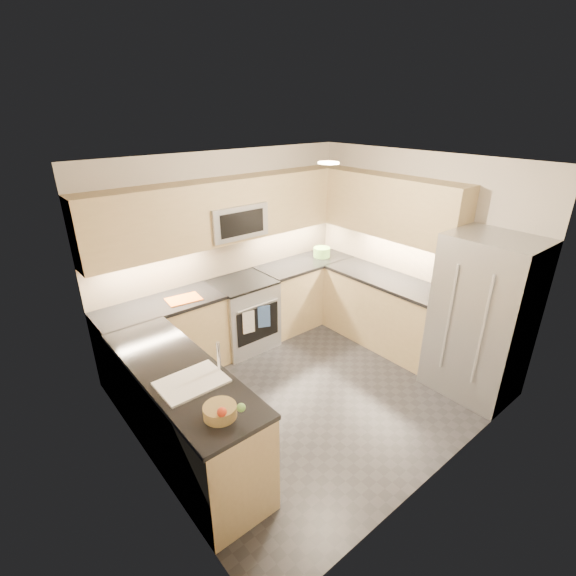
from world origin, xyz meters
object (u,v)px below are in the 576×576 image
(microwave, at_px, (233,220))
(refrigerator, at_px, (482,318))
(utensil_bowl, at_px, (322,252))
(cutting_board, at_px, (184,299))
(fruit_basket, at_px, (220,411))
(gas_range, at_px, (243,314))

(microwave, bearing_deg, refrigerator, -60.38)
(utensil_bowl, height_order, cutting_board, utensil_bowl)
(microwave, xyz_separation_m, refrigerator, (1.45, -2.55, -0.80))
(refrigerator, xyz_separation_m, fruit_basket, (-2.98, 0.42, 0.08))
(refrigerator, bearing_deg, microwave, 119.62)
(utensil_bowl, bearing_deg, cutting_board, -178.49)
(refrigerator, distance_m, fruit_basket, 3.01)
(microwave, bearing_deg, utensil_bowl, -4.65)
(gas_range, height_order, utensil_bowl, utensil_bowl)
(cutting_board, bearing_deg, refrigerator, -46.21)
(utensil_bowl, distance_m, fruit_basket, 3.57)
(cutting_board, bearing_deg, gas_range, 3.41)
(microwave, bearing_deg, cutting_board, -168.10)
(gas_range, relative_size, refrigerator, 0.51)
(gas_range, bearing_deg, refrigerator, -59.12)
(gas_range, xyz_separation_m, fruit_basket, (-1.53, -2.01, 0.53))
(gas_range, relative_size, fruit_basket, 3.77)
(gas_range, bearing_deg, fruit_basket, -127.26)
(gas_range, relative_size, microwave, 1.20)
(cutting_board, relative_size, fruit_basket, 1.56)
(refrigerator, relative_size, utensil_bowl, 7.39)
(gas_range, bearing_deg, utensil_bowl, 0.39)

